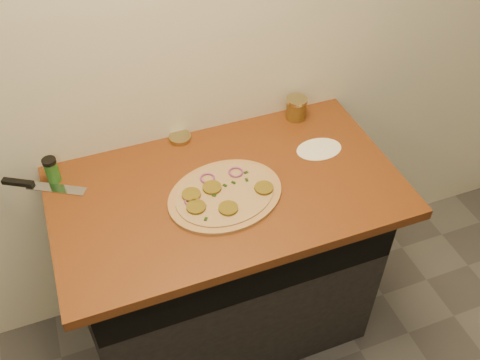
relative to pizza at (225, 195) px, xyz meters
name	(u,v)px	position (x,y,z in m)	size (l,w,h in m)	color
cabinet	(226,263)	(0.02, 0.08, -0.48)	(1.10, 0.60, 0.86)	black
countertop	(226,190)	(0.02, 0.05, -0.03)	(1.20, 0.70, 0.04)	brown
pizza	(225,195)	(0.00, 0.00, 0.00)	(0.47, 0.47, 0.03)	tan
chefs_knife	(36,185)	(-0.59, 0.28, 0.00)	(0.27, 0.18, 0.02)	#B7BAC1
mason_jar_lid	(180,138)	(-0.06, 0.35, 0.00)	(0.08, 0.08, 0.02)	tan
salsa_jar	(296,108)	(0.41, 0.32, 0.04)	(0.08, 0.08, 0.09)	#9B0F10
spice_shaker	(52,170)	(-0.53, 0.28, 0.04)	(0.05, 0.05, 0.10)	#235E1D
flour_spill	(319,149)	(0.41, 0.11, -0.01)	(0.17, 0.17, 0.00)	white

